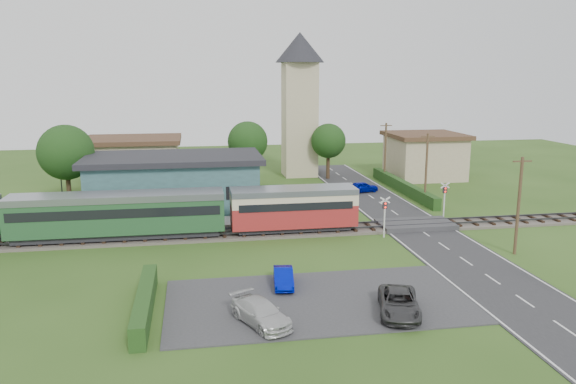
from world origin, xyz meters
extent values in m
plane|color=#2D4C19|center=(0.00, 0.00, 0.00)|extent=(120.00, 120.00, 0.00)
cube|color=#4C443D|center=(0.00, 2.00, 0.10)|extent=(76.00, 3.20, 0.20)
cube|color=#3F3F47|center=(0.00, 1.28, 0.42)|extent=(76.00, 0.08, 0.15)
cube|color=#3F3F47|center=(0.00, 2.72, 0.42)|extent=(76.00, 0.08, 0.15)
cube|color=#28282B|center=(10.00, 0.00, 0.03)|extent=(6.00, 70.00, 0.05)
cube|color=#333335|center=(-1.50, -12.00, 0.04)|extent=(17.00, 9.00, 0.08)
cube|color=#333335|center=(10.00, 2.00, 0.23)|extent=(6.20, 3.40, 0.45)
cube|color=gray|center=(-10.00, 5.20, 0.23)|extent=(30.00, 3.00, 0.45)
cube|color=#C2B28D|center=(-18.00, 5.20, 1.65)|extent=(2.00, 2.00, 2.40)
cube|color=#232328|center=(-18.00, 5.20, 2.93)|extent=(2.30, 2.30, 0.15)
cube|color=#37585A|center=(-10.00, 11.00, 2.40)|extent=(15.00, 8.00, 4.80)
cube|color=#232328|center=(-10.00, 11.00, 5.05)|extent=(16.00, 9.00, 0.50)
cube|color=#232328|center=(-10.00, 7.06, 1.10)|extent=(1.20, 0.12, 2.20)
cube|color=black|center=(-15.00, 7.06, 2.40)|extent=(1.00, 0.12, 1.20)
cube|color=black|center=(-13.00, 7.06, 2.40)|extent=(1.00, 0.12, 1.20)
cube|color=black|center=(-7.00, 7.06, 2.40)|extent=(1.00, 0.12, 1.20)
cube|color=black|center=(-5.00, 7.06, 2.40)|extent=(1.00, 0.12, 1.20)
cube|color=#232328|center=(-0.40, 2.00, 0.59)|extent=(9.00, 2.20, 0.50)
cube|color=#A32325|center=(-0.40, 2.00, 1.59)|extent=(10.00, 2.80, 1.80)
cube|color=beige|center=(-0.40, 2.00, 2.84)|extent=(10.00, 2.82, 0.90)
cube|color=black|center=(-0.40, 2.00, 2.49)|extent=(9.00, 2.88, 0.60)
cube|color=gray|center=(-0.40, 2.00, 3.49)|extent=(10.00, 2.90, 0.45)
cube|color=#232328|center=(-14.00, 2.00, 0.59)|extent=(15.20, 2.20, 0.50)
cube|color=#24502B|center=(-14.00, 2.00, 2.09)|extent=(16.00, 2.80, 2.60)
cube|color=black|center=(-14.00, 2.00, 2.49)|extent=(15.40, 2.86, 0.70)
cube|color=gray|center=(-14.00, 2.00, 3.49)|extent=(16.00, 2.90, 0.50)
cube|color=#C2B28D|center=(5.00, 28.00, 7.00)|extent=(4.00, 4.00, 14.00)
cone|color=#232328|center=(5.00, 28.00, 15.80)|extent=(6.00, 6.00, 3.60)
cube|color=tan|center=(-15.00, 25.00, 2.50)|extent=(10.00, 8.00, 5.00)
cube|color=#472D1E|center=(-15.00, 25.00, 5.25)|extent=(10.80, 8.80, 0.50)
cube|color=tan|center=(20.00, 24.00, 2.50)|extent=(8.00, 8.00, 5.00)
cube|color=#472D1E|center=(20.00, 24.00, 5.25)|extent=(8.80, 8.80, 0.50)
cube|color=#193814|center=(-11.00, -12.00, 0.60)|extent=(0.80, 9.00, 1.20)
cube|color=#193814|center=(14.20, 16.00, 0.60)|extent=(0.80, 18.00, 1.20)
cube|color=#193814|center=(-10.00, 15.50, 0.65)|extent=(22.00, 0.80, 1.30)
cylinder|color=#332316|center=(-20.00, 14.00, 2.06)|extent=(0.44, 0.44, 4.12)
sphere|color=#143311|center=(-20.00, 14.00, 5.40)|extent=(5.20, 5.20, 5.20)
cylinder|color=#332316|center=(-2.00, 23.00, 1.93)|extent=(0.44, 0.44, 3.85)
sphere|color=#143311|center=(-2.00, 23.00, 5.04)|extent=(4.60, 4.60, 4.60)
cylinder|color=#332316|center=(8.00, 25.00, 1.79)|extent=(0.44, 0.44, 3.58)
sphere|color=#143311|center=(8.00, 25.00, 4.68)|extent=(4.20, 4.20, 4.20)
cylinder|color=#473321|center=(14.20, -6.00, 3.50)|extent=(0.22, 0.22, 7.00)
cube|color=#473321|center=(14.20, -6.00, 6.70)|extent=(1.40, 0.10, 0.10)
cylinder|color=#473321|center=(14.20, 10.00, 3.50)|extent=(0.22, 0.22, 7.00)
cube|color=#473321|center=(14.20, 10.00, 6.70)|extent=(1.40, 0.10, 0.10)
cylinder|color=#473321|center=(14.20, 22.00, 3.50)|extent=(0.22, 0.22, 7.00)
cube|color=#473321|center=(14.20, 22.00, 6.70)|extent=(1.40, 0.10, 0.10)
cylinder|color=silver|center=(6.40, -0.40, 1.50)|extent=(0.12, 0.12, 3.00)
cube|color=#232328|center=(6.40, -0.40, 2.60)|extent=(0.35, 0.18, 0.55)
sphere|color=#FF190C|center=(6.40, -0.52, 2.75)|extent=(0.14, 0.14, 0.14)
sphere|color=#FF190C|center=(6.40, -0.52, 2.45)|extent=(0.14, 0.14, 0.14)
cube|color=silver|center=(6.40, -0.40, 3.00)|extent=(0.84, 0.05, 0.55)
cube|color=silver|center=(6.40, -0.40, 3.00)|extent=(0.84, 0.05, 0.55)
cylinder|color=silver|center=(13.60, 4.40, 1.50)|extent=(0.12, 0.12, 3.00)
cube|color=#232328|center=(13.60, 4.40, 2.60)|extent=(0.35, 0.18, 0.55)
sphere|color=#FF190C|center=(13.60, 4.28, 2.75)|extent=(0.14, 0.14, 0.14)
sphere|color=#FF190C|center=(13.60, 4.28, 2.45)|extent=(0.14, 0.14, 0.14)
cube|color=silver|center=(13.60, 4.40, 3.00)|extent=(0.84, 0.05, 0.55)
cube|color=silver|center=(13.60, 4.40, 3.00)|extent=(0.84, 0.05, 0.55)
cylinder|color=#3F3F47|center=(-22.00, 20.00, 2.50)|extent=(0.14, 0.14, 5.00)
sphere|color=orange|center=(-22.00, 20.00, 5.00)|extent=(0.30, 0.30, 0.30)
cylinder|color=#3F3F47|center=(16.00, 27.00, 2.50)|extent=(0.14, 0.14, 5.00)
sphere|color=orange|center=(16.00, 27.00, 5.00)|extent=(0.30, 0.30, 0.30)
imported|color=#000B91|center=(9.77, 16.31, 0.64)|extent=(3.70, 2.23, 1.18)
imported|color=#010EAA|center=(-3.07, -9.50, 0.61)|extent=(1.48, 3.35, 1.07)
imported|color=silver|center=(-5.04, -14.50, 0.68)|extent=(3.29, 4.47, 1.20)
imported|color=#373739|center=(2.34, -14.50, 0.69)|extent=(3.15, 4.80, 1.23)
imported|color=gray|center=(-3.48, 4.69, 1.40)|extent=(0.78, 0.60, 1.90)
imported|color=gray|center=(-17.73, 5.04, 1.21)|extent=(0.83, 0.91, 1.52)
camera|label=1|loc=(-8.12, -41.03, 12.56)|focal=35.00mm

